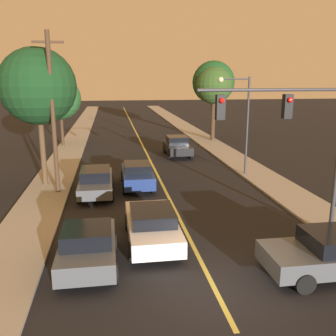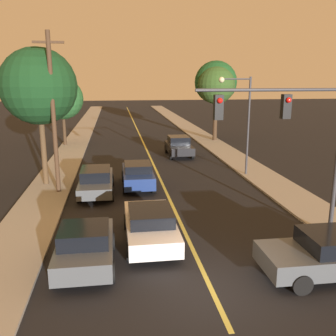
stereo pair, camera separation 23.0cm
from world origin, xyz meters
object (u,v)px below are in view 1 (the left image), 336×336
Objects in this scene: car_near_lane_front at (152,224)px; car_near_lane_second at (137,174)px; traffic_signal_mast at (295,128)px; streetlamp_right at (240,111)px; tree_left_near at (60,99)px; car_outer_lane_second at (96,181)px; tree_left_far at (38,87)px; car_outer_lane_front at (88,246)px; car_far_oncoming at (177,146)px; utility_pole_left at (53,112)px; tree_right_far at (213,82)px; tree_right_near at (214,85)px; car_crossing_right at (332,253)px.

car_near_lane_second is at bearing 90.00° from car_near_lane_front.
car_near_lane_front is at bearing 175.22° from traffic_signal_mast.
streetlamp_right is 18.38m from tree_left_near.
car_outer_lane_second is 6.33m from tree_left_far.
streetlamp_right reaches higher than car_outer_lane_front.
car_outer_lane_front is 0.88× the size of car_far_oncoming.
tree_left_near is at bearing -31.51° from car_far_oncoming.
traffic_signal_mast reaches higher than car_far_oncoming.
car_near_lane_front is 12.19m from streetlamp_right.
traffic_signal_mast is (7.85, -7.24, 3.73)m from car_outer_lane_second.
utility_pole_left reaches higher than car_near_lane_second.
streetlamp_right is 0.79× the size of tree_right_far.
car_outer_lane_front is at bearing -104.19° from car_near_lane_second.
tree_right_near reaches higher than car_far_oncoming.
traffic_signal_mast is 12.57m from utility_pole_left.
tree_left_far is (-5.49, 8.91, 5.12)m from car_near_lane_front.
tree_right_near is at bearing 69.20° from car_near_lane_front.
tree_left_far is 1.07× the size of tree_right_near.
car_crossing_right is at bearing -66.03° from tree_left_near.
car_near_lane_second is 0.68× the size of streetlamp_right.
tree_left_far reaches higher than car_outer_lane_front.
car_near_lane_front is at bearing -57.87° from utility_pole_left.
tree_left_far is at bearing 106.30° from car_outer_lane_front.
tree_right_near is at bearing 2.93° from tree_left_near.
tree_right_near is at bearing -125.60° from car_far_oncoming.
tree_right_near reaches higher than car_near_lane_second.
car_near_lane_second is 0.88× the size of car_outer_lane_second.
tree_right_near is (2.14, 13.95, 1.34)m from streetlamp_right.
car_outer_lane_front is 19.32m from car_far_oncoming.
tree_right_far is at bearing 46.70° from tree_left_far.
utility_pole_left reaches higher than car_outer_lane_front.
car_outer_lane_front is at bearing -90.00° from car_outer_lane_second.
tree_left_near is at bearing 95.55° from utility_pole_left.
utility_pole_left is (-2.12, 0.41, 3.83)m from car_outer_lane_second.
car_far_oncoming is at bearing 70.74° from car_outer_lane_front.
car_outer_lane_second is 11.67m from car_far_oncoming.
car_crossing_right is 27.46m from tree_right_near.
traffic_signal_mast is at bearing -42.69° from car_outer_lane_second.
streetlamp_right reaches higher than car_near_lane_front.
tree_right_far is (11.51, 17.62, 5.13)m from car_outer_lane_second.
tree_right_near is (11.31, 25.13, 4.83)m from car_outer_lane_front.
car_outer_lane_front is 9.89m from utility_pole_left.
car_far_oncoming is 8.33m from streetlamp_right.
car_outer_lane_second is at bearing 109.45° from car_near_lane_front.
tree_left_near reaches higher than car_crossing_right.
utility_pole_left is at bearing -84.45° from tree_left_near.
tree_left_far is at bearing 168.64° from car_near_lane_second.
tree_right_far is (3.66, 24.87, 1.39)m from traffic_signal_mast.
car_outer_lane_second reaches higher than car_near_lane_front.
car_near_lane_front is at bearing -70.55° from car_outer_lane_second.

